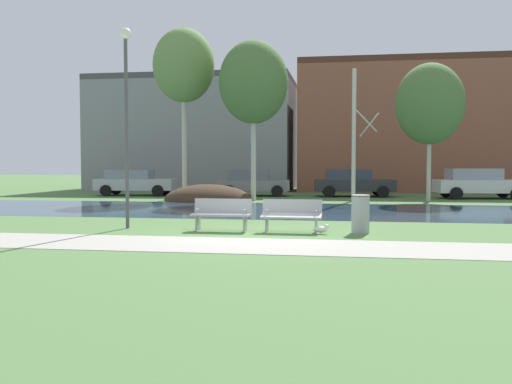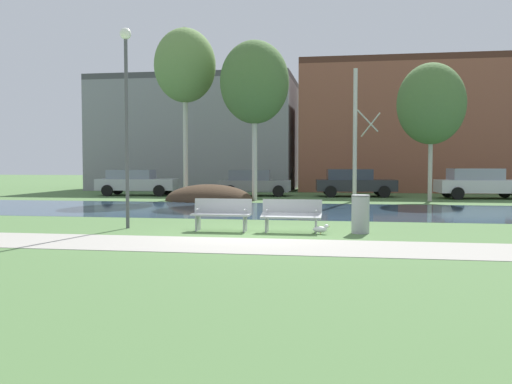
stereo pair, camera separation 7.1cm
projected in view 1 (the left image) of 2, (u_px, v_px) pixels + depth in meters
The scene contains 19 objects.
ground_plane at pixel (290, 206), 23.98m from camera, with size 120.00×120.00×0.00m, color #4C703D.
paved_path_strip at pixel (238, 245), 12.39m from camera, with size 60.00×2.38×0.01m, color #9E998E.
river_band at pixel (284, 210), 21.76m from camera, with size 80.00×7.64×0.01m, color #2D475B.
soil_mound at pixel (208, 201), 27.29m from camera, with size 4.39×2.99×1.63m, color #423021.
bench_left at pixel (222, 214), 15.05m from camera, with size 1.60×0.56×0.87m.
bench_right at pixel (292, 215), 14.75m from camera, with size 1.60×0.56×0.87m.
trash_bin at pixel (360, 213), 14.56m from camera, with size 0.49×0.49×1.01m.
seagull at pixel (321, 229), 14.38m from camera, with size 0.45×0.17×0.26m.
streetlamp at pixel (126, 96), 15.51m from camera, with size 0.32×0.32×5.61m.
birch_far_left at pixel (184, 66), 28.77m from camera, with size 3.20×3.20×8.89m.
birch_left at pixel (253, 83), 27.18m from camera, with size 3.39×3.39×7.86m.
birch_center_left at pixel (355, 134), 27.05m from camera, with size 1.31×2.28×6.45m.
birch_center at pixel (430, 104), 26.88m from camera, with size 3.28×3.28×6.70m.
parked_van_nearest_silver at pixel (134, 182), 31.87m from camera, with size 4.63×2.38×1.47m.
parked_sedan_second_grey at pixel (252, 182), 31.46m from camera, with size 4.18×2.36×1.47m.
parked_hatch_third_dark at pixel (352, 182), 30.79m from camera, with size 4.50×2.38×1.52m.
parked_wagon_fourth_white at pixel (478, 183), 28.98m from camera, with size 4.72×2.40×1.58m.
building_grey_warehouse at pixel (198, 135), 40.39m from camera, with size 13.93×8.68×7.85m.
building_brick_low at pixel (422, 127), 37.36m from camera, with size 16.30×7.02×8.56m.
Camera 1 is at (2.33, -13.85, 1.83)m, focal length 38.92 mm.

